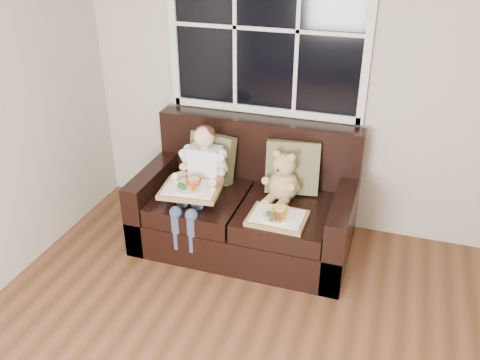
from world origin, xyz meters
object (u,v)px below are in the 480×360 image
(child, at_px, (201,173))
(tray_right, at_px, (277,217))
(tray_left, at_px, (191,189))
(teddy_bear, at_px, (283,180))
(loveseat, at_px, (247,208))

(child, distance_m, tray_right, 0.72)
(child, relative_size, tray_left, 1.73)
(tray_left, bearing_deg, child, 76.75)
(child, height_order, tray_left, child)
(child, bearing_deg, tray_left, -96.78)
(teddy_bear, relative_size, tray_right, 0.98)
(tray_left, height_order, tray_right, tray_left)
(child, xyz_separation_m, teddy_bear, (0.64, 0.12, -0.02))
(child, distance_m, tray_left, 0.18)
(loveseat, height_order, child, child)
(loveseat, bearing_deg, tray_left, -142.12)
(loveseat, height_order, tray_left, loveseat)
(loveseat, bearing_deg, child, -161.14)
(tray_right, bearing_deg, loveseat, 137.67)
(child, height_order, teddy_bear, child)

